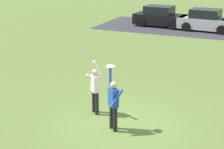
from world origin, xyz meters
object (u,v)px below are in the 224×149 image
person_defender (95,87)px  frisbee_disc (110,66)px  parked_car_black (160,17)px  person_catcher (113,102)px  parked_car_silver (206,21)px

person_defender → frisbee_disc: frisbee_disc is taller
frisbee_disc → parked_car_black: 18.27m
person_catcher → frisbee_disc: frisbee_disc is taller
parked_car_black → person_catcher: bearing=-74.0°
parked_car_silver → person_catcher: bearing=-85.4°
person_defender → parked_car_silver: (0.97, 16.70, -0.25)m
person_catcher → frisbee_disc: 1.13m
person_defender → parked_car_silver: person_defender is taller
person_defender → parked_car_silver: 16.73m
person_catcher → parked_car_silver: (-0.14, 17.65, -0.25)m
parked_car_black → person_defender: bearing=-76.9°
person_catcher → parked_car_black: size_ratio=0.49×
frisbee_disc → person_defender: bearing=139.5°
frisbee_disc → parked_car_black: size_ratio=0.07×
parked_car_black → parked_car_silver: same height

